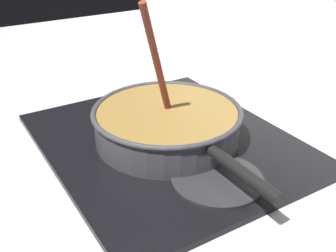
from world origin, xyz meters
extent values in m
cube|color=#B7B7BC|center=(0.00, 0.00, -0.02)|extent=(2.40, 1.60, 0.04)
cube|color=black|center=(0.00, 0.19, 0.01)|extent=(0.56, 0.48, 0.01)
torus|color=#592D0C|center=(0.00, 0.19, 0.02)|extent=(0.19, 0.19, 0.01)
cylinder|color=#262628|center=(0.17, 0.19, 0.01)|extent=(0.17, 0.17, 0.01)
cylinder|color=#38383D|center=(0.00, 0.19, 0.05)|extent=(0.30, 0.30, 0.07)
cylinder|color=olive|center=(0.00, 0.19, 0.05)|extent=(0.29, 0.29, 0.06)
torus|color=#38383D|center=(0.00, 0.19, 0.08)|extent=(0.31, 0.31, 0.01)
cylinder|color=black|center=(0.24, 0.19, 0.06)|extent=(0.16, 0.02, 0.02)
cylinder|color=beige|center=(0.00, 0.19, 0.07)|extent=(0.03, 0.03, 0.01)
cylinder|color=#EDD88C|center=(-0.06, 0.23, 0.07)|extent=(0.03, 0.03, 0.01)
cylinder|color=#EDD88C|center=(-0.01, 0.30, 0.07)|extent=(0.03, 0.03, 0.01)
cylinder|color=#EDD88C|center=(0.09, 0.13, 0.07)|extent=(0.03, 0.03, 0.01)
cylinder|color=beige|center=(0.04, 0.29, 0.07)|extent=(0.03, 0.03, 0.01)
cylinder|color=maroon|center=(0.01, 0.16, 0.19)|extent=(0.06, 0.10, 0.25)
cube|color=brown|center=(-0.01, 0.20, 0.06)|extent=(0.05, 0.05, 0.01)
camera|label=1|loc=(0.64, -0.20, 0.44)|focal=43.77mm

